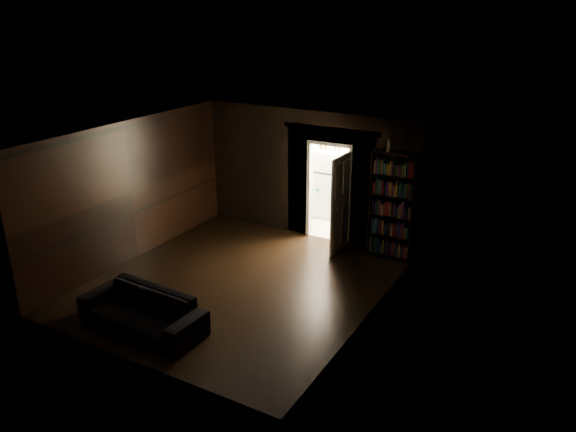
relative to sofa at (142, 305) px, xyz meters
name	(u,v)px	position (x,y,z in m)	size (l,w,h in m)	color
ground	(239,284)	(0.49, 1.99, -0.41)	(5.50, 5.50, 0.00)	black
room_walls	(267,182)	(0.48, 3.06, 1.28)	(5.02, 5.61, 2.84)	black
kitchen_alcove	(350,174)	(0.99, 5.86, 0.80)	(2.20, 1.80, 2.60)	#BCB7A4
sofa	(142,305)	(0.00, 0.00, 0.00)	(2.11, 0.91, 0.81)	black
bookshelf	(393,206)	(2.49, 4.54, 0.69)	(0.90, 0.32, 2.20)	black
refrigerator	(330,183)	(0.39, 6.10, 0.42)	(0.74, 0.68, 1.65)	silver
door	(340,204)	(1.46, 4.29, 0.62)	(0.85, 0.05, 2.05)	white
figurine	(389,145)	(2.35, 4.48, 1.93)	(0.09, 0.09, 0.27)	silver
bottles	(330,144)	(0.39, 6.03, 1.39)	(0.71, 0.09, 0.29)	black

